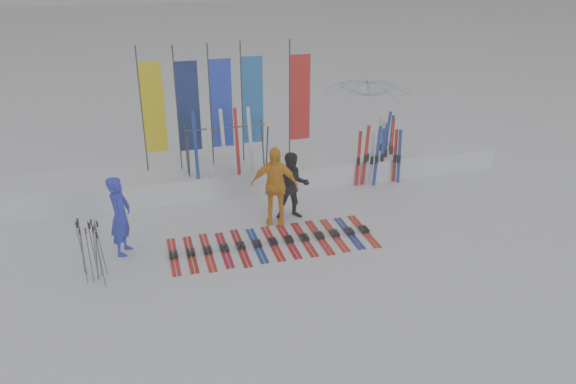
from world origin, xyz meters
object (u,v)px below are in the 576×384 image
object	(u,v)px
ski_row	(273,242)
tent_canopy	(367,118)
ski_rack	(227,143)
person_black	(293,186)
person_yellow	(274,186)
person_blue	(120,216)

from	to	relation	value
ski_row	tent_canopy	bearing A→B (deg)	48.47
tent_canopy	ski_rack	bearing A→B (deg)	-160.42
person_black	person_yellow	size ratio (longest dim) A/B	0.88
person_blue	person_black	distance (m)	3.95
person_black	ski_rack	xyz separation A→B (m)	(-1.21, 1.89, 0.57)
person_blue	ski_rack	distance (m)	3.74
tent_canopy	ski_row	distance (m)	6.30
person_black	tent_canopy	world-z (taller)	tent_canopy
person_blue	person_black	bearing A→B (deg)	-60.57
person_blue	person_black	xyz separation A→B (m)	(3.89, 0.65, -0.05)
tent_canopy	person_yellow	bearing A→B (deg)	-136.24
person_yellow	ski_row	bearing A→B (deg)	-86.17
person_black	ski_rack	size ratio (longest dim) A/B	0.80
person_blue	tent_canopy	bearing A→B (deg)	-40.15
tent_canopy	ski_row	bearing A→B (deg)	-131.53
person_blue	ski_rack	xyz separation A→B (m)	(2.68, 2.55, 0.52)
ski_rack	person_blue	bearing A→B (deg)	-136.45
person_black	person_yellow	world-z (taller)	person_yellow
person_blue	ski_row	xyz separation A→B (m)	(3.12, -0.47, -0.83)
tent_canopy	ski_row	xyz separation A→B (m)	(-4.10, -4.63, -1.19)
person_yellow	ski_rack	world-z (taller)	person_yellow
person_yellow	ski_row	size ratio (longest dim) A/B	0.42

